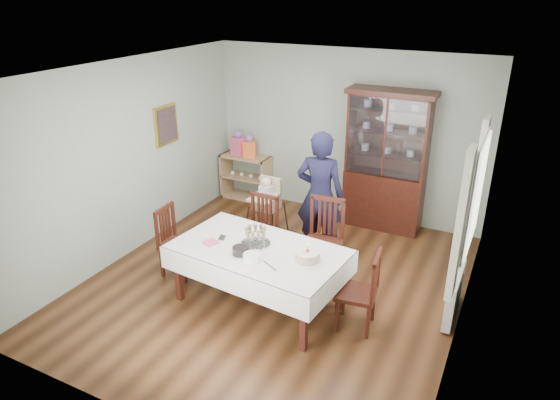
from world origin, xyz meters
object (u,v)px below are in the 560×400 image
Objects in this scene: china_cabinet at (386,159)px; chair_far_right at (322,256)px; gift_bag_pink at (238,144)px; chair_end_right at (357,305)px; chair_far_left at (259,245)px; woman at (320,195)px; dining_table at (259,276)px; chair_end_left at (179,255)px; champagne_tray at (256,239)px; birthday_cake at (307,256)px; high_chair at (267,217)px; gift_bag_orange at (250,147)px; sideboard at (246,177)px.

china_cabinet is 2.05m from chair_far_right.
chair_end_right is at bearing -40.33° from gift_bag_pink.
chair_far_left is (-1.18, -1.92, -0.83)m from china_cabinet.
woman is (-0.28, 0.57, 0.59)m from chair_far_right.
gift_bag_pink reaches higher than dining_table.
champagne_tray reaches higher than chair_end_left.
chair_end_left is 2.91× the size of birthday_cake.
high_chair is at bearing -27.81° from chair_end_left.
champagne_tray is at bearing -127.89° from chair_far_right.
birthday_cake is (0.18, -0.89, 0.50)m from chair_far_right.
gift_bag_orange is at bearing 133.69° from chair_far_right.
chair_far_right is (0.45, 0.88, -0.06)m from dining_table.
chair_end_left reaches higher than dining_table.
china_cabinet is 6.22× the size of champagne_tray.
dining_table is 0.96m from chair_far_left.
sideboard is at bearing 8.66° from gift_bag_pink.
birthday_cake reaches higher than sideboard.
chair_far_left is 2.18× the size of gift_bag_pink.
chair_far_right is at bearing 108.46° from woman.
chair_far_left is 2.40× the size of gift_bag_orange.
champagne_tray is at bearing 135.49° from dining_table.
chair_end_right reaches higher than chair_end_left.
gift_bag_pink reaches higher than chair_end_right.
champagne_tray reaches higher than chair_end_right.
china_cabinet is 2.42× the size of sideboard.
high_chair reaches higher than champagne_tray.
champagne_tray is at bearing 72.30° from woman.
birthday_cake is (2.41, -2.78, 0.42)m from sideboard.
woman is 1.40m from champagne_tray.
gift_bag_pink is 1.10× the size of gift_bag_orange.
woman is 4.52× the size of gift_bag_orange.
gift_bag_orange is (-2.88, 2.64, 0.70)m from chair_end_right.
champagne_tray is 3.13m from gift_bag_orange.
chair_end_left is at bearing -76.41° from gift_bag_pink.
china_cabinet reaches higher than sideboard.
chair_end_left is (0.50, -2.63, -0.12)m from sideboard.
gift_bag_orange reaches higher than high_chair.
chair_far_left is 2.77× the size of champagne_tray.
birthday_cake is (0.46, -1.46, -0.09)m from woman.
gift_bag_pink is 0.23m from gift_bag_orange.
gift_bag_orange is at bearing -42.84° from woman.
chair_far_right is 1.26m from high_chair.
woman is at bearing -149.62° from chair_end_right.
champagne_tray is 0.87× the size of gift_bag_orange.
gift_bag_orange is at bearing 5.95° from chair_end_left.
high_chair is 1.89m from gift_bag_pink.
chair_far_left is 1.47m from birthday_cake.
chair_end_left is 0.52× the size of woman.
sideboard is 3.71m from birthday_cake.
chair_end_left is at bearing 175.54° from birthday_cake.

